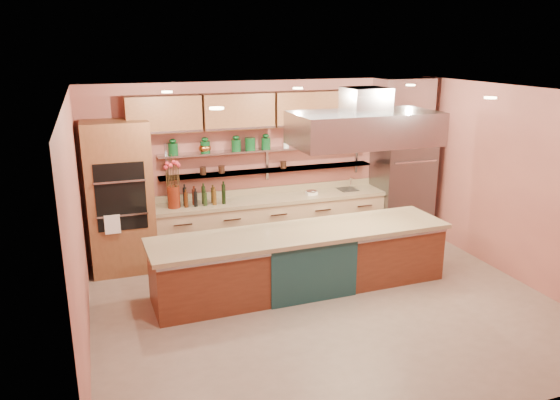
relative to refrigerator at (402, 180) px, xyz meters
name	(u,v)px	position (x,y,z in m)	size (l,w,h in m)	color
floor	(328,308)	(-2.35, -2.14, -1.06)	(6.00, 5.00, 0.02)	gray
ceiling	(334,93)	(-2.35, -2.14, 1.75)	(6.00, 5.00, 0.02)	black
wall_back	(269,166)	(-2.35, 0.36, 0.35)	(6.00, 0.04, 2.80)	#B26154
wall_front	(453,287)	(-2.35, -4.64, 0.35)	(6.00, 0.04, 2.80)	#B26154
wall_left	(78,232)	(-5.35, -2.14, 0.35)	(0.04, 5.00, 2.80)	#B26154
wall_right	(523,186)	(0.65, -2.14, 0.35)	(0.04, 5.00, 2.80)	#B26154
oven_stack	(120,198)	(-4.80, 0.04, 0.10)	(0.95, 0.64, 2.30)	brown
refrigerator	(402,180)	(0.00, 0.00, 0.00)	(0.95, 0.72, 2.10)	slate
back_counter	(272,224)	(-2.40, 0.06, -0.58)	(3.84, 0.64, 0.93)	tan
wall_shelf_lower	(269,170)	(-2.40, 0.23, 0.30)	(3.60, 0.26, 0.03)	#A9ABB0
wall_shelf_upper	(269,149)	(-2.40, 0.23, 0.65)	(3.60, 0.26, 0.03)	#A9ABB0
upper_cabinets	(273,110)	(-2.35, 0.18, 1.30)	(4.60, 0.36, 0.55)	brown
range_hood	(364,128)	(-1.57, -1.48, 1.20)	(2.00, 1.00, 0.45)	#A9ABB0
ceiling_downlights	(327,94)	(-2.35, -1.94, 1.72)	(4.00, 2.80, 0.02)	#FFE5A5
island	(302,260)	(-2.47, -1.48, -0.62)	(4.15, 0.90, 0.87)	brown
flower_vase	(174,197)	(-4.01, 0.01, 0.05)	(0.19, 0.19, 0.34)	#611D0E
oil_bottle_cluster	(200,197)	(-3.61, 0.01, 0.02)	(0.86, 0.25, 0.28)	black
kitchen_scale	(312,192)	(-1.73, 0.01, -0.07)	(0.17, 0.13, 0.10)	white
bar_faucet	(351,183)	(-0.96, 0.11, -0.01)	(0.03, 0.03, 0.21)	white
copper_kettle	(204,148)	(-3.47, 0.23, 0.73)	(0.17, 0.17, 0.14)	#B26229
green_canister	(250,144)	(-2.72, 0.23, 0.76)	(0.16, 0.16, 0.20)	#0E411A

